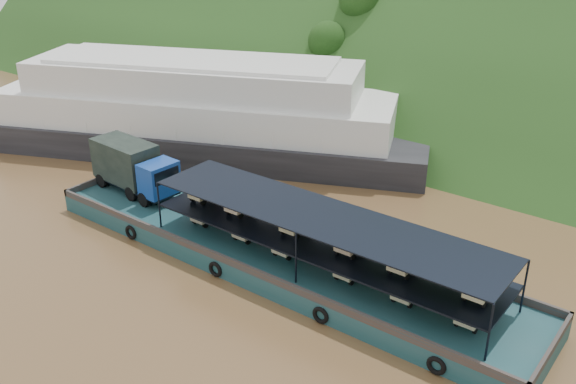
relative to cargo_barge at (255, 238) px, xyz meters
The scene contains 4 objects.
ground 2.39m from the cargo_barge, 23.06° to the left, with size 160.00×160.00×0.00m, color brown.
hillside 36.87m from the cargo_barge, 87.09° to the left, with size 140.00×28.00×28.00m, color #1D3915.
cargo_barge is the anchor object (origin of this frame).
passenger_ferry 20.85m from the cargo_barge, 144.99° to the left, with size 43.42×26.96×8.65m.
Camera 1 is at (22.27, -29.01, 21.85)m, focal length 40.00 mm.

